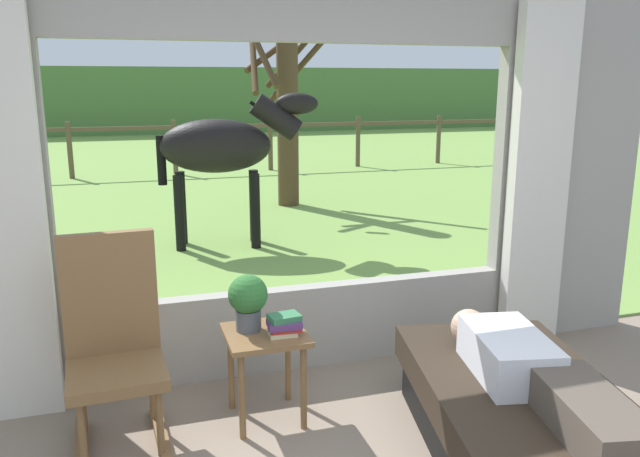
{
  "coord_description": "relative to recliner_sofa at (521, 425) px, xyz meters",
  "views": [
    {
      "loc": [
        -1.06,
        -1.55,
        1.87
      ],
      "look_at": [
        0.0,
        1.8,
        1.05
      ],
      "focal_mm": 35.4,
      "sensor_mm": 36.0,
      "label": 1
    }
  ],
  "objects": [
    {
      "name": "back_wall_with_window",
      "position": [
        -0.74,
        1.43,
        1.03
      ],
      "size": [
        5.2,
        0.12,
        2.55
      ],
      "color": "#9E998E",
      "rests_on": "ground_plane"
    },
    {
      "name": "curtain_panel_left",
      "position": [
        -2.43,
        1.29,
        0.98
      ],
      "size": [
        0.44,
        0.1,
        2.4
      ],
      "primitive_type": "cube",
      "color": "silver",
      "rests_on": "ground_plane"
    },
    {
      "name": "curtain_panel_right",
      "position": [
        0.95,
        1.29,
        0.98
      ],
      "size": [
        0.44,
        0.1,
        2.4
      ],
      "primitive_type": "cube",
      "color": "silver",
      "rests_on": "ground_plane"
    },
    {
      "name": "outdoor_pasture_lawn",
      "position": [
        -0.74,
        12.33,
        -0.21
      ],
      "size": [
        36.0,
        21.68,
        0.02
      ],
      "primitive_type": "cube",
      "color": "#759E47",
      "rests_on": "ground_plane"
    },
    {
      "name": "distant_hill_ridge",
      "position": [
        -0.74,
        22.17,
        0.98
      ],
      "size": [
        36.0,
        2.0,
        2.4
      ],
      "primitive_type": "cube",
      "color": "#4D753B",
      "rests_on": "ground_plane"
    },
    {
      "name": "recliner_sofa",
      "position": [
        0.0,
        0.0,
        0.0
      ],
      "size": [
        1.23,
        1.85,
        0.42
      ],
      "rotation": [
        0.0,
        0.0,
        -0.21
      ],
      "color": "black",
      "rests_on": "ground_plane"
    },
    {
      "name": "reclining_person",
      "position": [
        -0.0,
        -0.05,
        0.3
      ],
      "size": [
        0.46,
        1.43,
        0.22
      ],
      "rotation": [
        0.0,
        0.0,
        -0.21
      ],
      "color": "silver",
      "rests_on": "recliner_sofa"
    },
    {
      "name": "rocking_chair",
      "position": [
        -1.89,
        0.82,
        0.33
      ],
      "size": [
        0.5,
        0.7,
        1.12
      ],
      "rotation": [
        0.0,
        0.0,
        0.05
      ],
      "color": "brown",
      "rests_on": "ground_plane"
    },
    {
      "name": "side_table",
      "position": [
        -1.1,
        0.82,
        0.21
      ],
      "size": [
        0.44,
        0.44,
        0.52
      ],
      "color": "brown",
      "rests_on": "ground_plane"
    },
    {
      "name": "potted_plant",
      "position": [
        -1.18,
        0.88,
        0.48
      ],
      "size": [
        0.22,
        0.22,
        0.32
      ],
      "color": "#4C5156",
      "rests_on": "side_table"
    },
    {
      "name": "book_stack",
      "position": [
        -1.01,
        0.76,
        0.36
      ],
      "size": [
        0.19,
        0.15,
        0.11
      ],
      "color": "beige",
      "rests_on": "side_table"
    },
    {
      "name": "horse",
      "position": [
        -0.69,
        4.7,
        0.94
      ],
      "size": [
        1.82,
        0.75,
        1.73
      ],
      "rotation": [
        0.0,
        0.0,
        -1.73
      ],
      "color": "black",
      "rests_on": "outdoor_pasture_lawn"
    },
    {
      "name": "pasture_tree",
      "position": [
        0.62,
        6.92,
        1.34
      ],
      "size": [
        1.42,
        1.38,
        2.91
      ],
      "color": "#4C3823",
      "rests_on": "outdoor_pasture_lawn"
    },
    {
      "name": "pasture_fence_line",
      "position": [
        -0.74,
        10.81,
        0.53
      ],
      "size": [
        16.1,
        0.1,
        1.1
      ],
      "color": "brown",
      "rests_on": "outdoor_pasture_lawn"
    }
  ]
}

